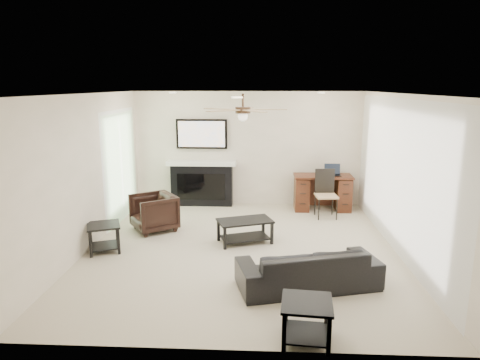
{
  "coord_description": "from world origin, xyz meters",
  "views": [
    {
      "loc": [
        0.29,
        -6.6,
        2.63
      ],
      "look_at": [
        -0.05,
        0.17,
        1.12
      ],
      "focal_mm": 32.0,
      "sensor_mm": 36.0,
      "label": 1
    }
  ],
  "objects_px": {
    "fireplace_unit": "(202,163)",
    "armchair": "(154,212)",
    "coffee_table": "(245,231)",
    "sofa": "(308,268)",
    "desk": "(322,193)"
  },
  "relations": [
    {
      "from": "coffee_table",
      "to": "sofa",
      "type": "bearing_deg",
      "value": -80.79
    },
    {
      "from": "armchair",
      "to": "desk",
      "type": "height_order",
      "value": "desk"
    },
    {
      "from": "armchair",
      "to": "fireplace_unit",
      "type": "bearing_deg",
      "value": 124.72
    },
    {
      "from": "sofa",
      "to": "fireplace_unit",
      "type": "distance_m",
      "value": 4.4
    },
    {
      "from": "armchair",
      "to": "fireplace_unit",
      "type": "relative_size",
      "value": 0.39
    },
    {
      "from": "armchair",
      "to": "coffee_table",
      "type": "relative_size",
      "value": 0.83
    },
    {
      "from": "fireplace_unit",
      "to": "desk",
      "type": "relative_size",
      "value": 1.57
    },
    {
      "from": "fireplace_unit",
      "to": "armchair",
      "type": "bearing_deg",
      "value": -110.74
    },
    {
      "from": "coffee_table",
      "to": "fireplace_unit",
      "type": "height_order",
      "value": "fireplace_unit"
    },
    {
      "from": "coffee_table",
      "to": "desk",
      "type": "distance_m",
      "value": 2.59
    },
    {
      "from": "sofa",
      "to": "armchair",
      "type": "distance_m",
      "value": 3.37
    },
    {
      "from": "armchair",
      "to": "desk",
      "type": "xyz_separation_m",
      "value": [
        3.28,
        1.49,
        0.04
      ]
    },
    {
      "from": "sofa",
      "to": "coffee_table",
      "type": "bearing_deg",
      "value": -75.37
    },
    {
      "from": "coffee_table",
      "to": "fireplace_unit",
      "type": "bearing_deg",
      "value": 94.41
    },
    {
      "from": "sofa",
      "to": "fireplace_unit",
      "type": "height_order",
      "value": "fireplace_unit"
    }
  ]
}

